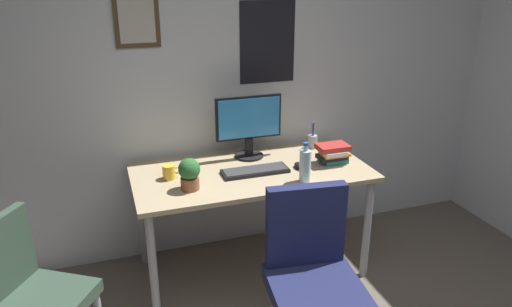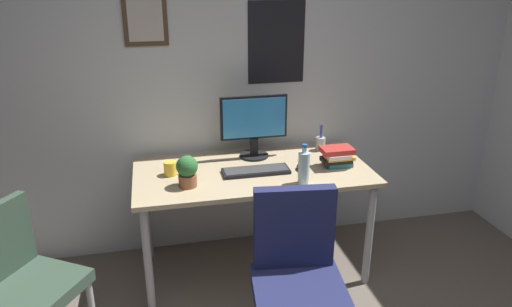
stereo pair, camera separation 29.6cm
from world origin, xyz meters
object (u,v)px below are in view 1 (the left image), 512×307
at_px(keyboard, 255,171).
at_px(potted_plant, 189,173).
at_px(side_chair, 28,291).
at_px(water_bottle, 305,165).
at_px(pen_cup, 312,141).
at_px(book_stack_left, 333,153).
at_px(coffee_mug_near, 169,172).
at_px(office_chair, 311,270).
at_px(computer_mouse, 300,166).
at_px(monitor, 249,124).

relative_size(keyboard, potted_plant, 2.21).
bearing_deg(keyboard, side_chair, -160.59).
height_order(water_bottle, potted_plant, water_bottle).
bearing_deg(pen_cup, keyboard, -150.82).
relative_size(potted_plant, pen_cup, 0.98).
xyz_separation_m(pen_cup, book_stack_left, (0.00, -0.31, 0.02)).
bearing_deg(coffee_mug_near, water_bottle, -21.37).
xyz_separation_m(office_chair, keyboard, (-0.04, 0.79, 0.24)).
bearing_deg(coffee_mug_near, office_chair, -56.76).
xyz_separation_m(office_chair, side_chair, (-1.37, 0.32, -0.03)).
height_order(office_chair, computer_mouse, office_chair).
height_order(monitor, potted_plant, monitor).
relative_size(monitor, computer_mouse, 4.18).
xyz_separation_m(office_chair, computer_mouse, (0.26, 0.77, 0.25)).
relative_size(office_chair, monitor, 2.07).
bearing_deg(coffee_mug_near, book_stack_left, -4.94).
distance_m(monitor, pen_cup, 0.53).
xyz_separation_m(side_chair, monitor, (1.38, 0.75, 0.49)).
xyz_separation_m(keyboard, potted_plant, (-0.44, -0.11, 0.09)).
relative_size(computer_mouse, book_stack_left, 0.52).
distance_m(computer_mouse, water_bottle, 0.22).
height_order(monitor, book_stack_left, monitor).
bearing_deg(side_chair, keyboard, 19.41).
bearing_deg(monitor, computer_mouse, -50.69).
bearing_deg(book_stack_left, side_chair, -166.25).
xyz_separation_m(side_chair, computer_mouse, (1.63, 0.45, 0.27)).
distance_m(office_chair, side_chair, 1.41).
bearing_deg(potted_plant, computer_mouse, 6.55).
bearing_deg(computer_mouse, water_bottle, -105.36).
xyz_separation_m(side_chair, book_stack_left, (1.88, 0.46, 0.33)).
height_order(monitor, pen_cup, monitor).
distance_m(office_chair, keyboard, 0.83).
xyz_separation_m(coffee_mug_near, pen_cup, (1.08, 0.22, 0.01)).
bearing_deg(book_stack_left, water_bottle, -144.71).
bearing_deg(office_chair, coffee_mug_near, 123.24).
height_order(potted_plant, pen_cup, pen_cup).
xyz_separation_m(monitor, potted_plant, (-0.49, -0.39, -0.13)).
bearing_deg(coffee_mug_near, computer_mouse, -7.39).
xyz_separation_m(office_chair, coffee_mug_near, (-0.57, 0.88, 0.27)).
bearing_deg(computer_mouse, side_chair, -164.77).
height_order(keyboard, book_stack_left, book_stack_left).
bearing_deg(pen_cup, office_chair, -114.72).
height_order(computer_mouse, book_stack_left, book_stack_left).
bearing_deg(side_chair, water_bottle, 8.92).
bearing_deg(keyboard, book_stack_left, -1.06).
relative_size(coffee_mug_near, potted_plant, 0.60).
bearing_deg(pen_cup, water_bottle, -119.50).
relative_size(side_chair, pen_cup, 4.38).
xyz_separation_m(side_chair, keyboard, (1.33, 0.47, 0.27)).
height_order(office_chair, coffee_mug_near, office_chair).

